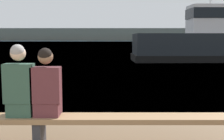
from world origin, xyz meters
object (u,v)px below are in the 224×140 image
tugboat_red (208,43)px  bench_main (39,121)px  person_left (19,84)px  person_right (46,86)px

tugboat_red → bench_main: bearing=152.1°
person_left → person_right: size_ratio=1.05×
person_right → tugboat_red: size_ratio=0.09×
bench_main → person_right: bearing=1.1°
person_left → tugboat_red: bearing=62.9°
tugboat_red → person_right: bearing=152.5°
person_right → tugboat_red: 17.99m
person_left → person_right: person_left is taller
person_left → tugboat_red: (8.27, 16.18, 0.31)m
person_right → tugboat_red: tugboat_red is taller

